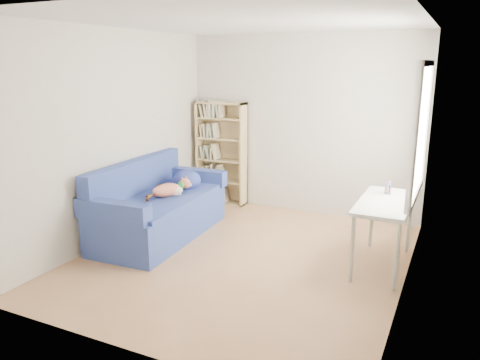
% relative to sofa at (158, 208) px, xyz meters
% --- Properties ---
extents(ground, '(4.00, 4.00, 0.00)m').
position_rel_sofa_xyz_m(ground, '(1.31, -0.20, -0.36)').
color(ground, '#A4734A').
rests_on(ground, ground).
extents(room_shell, '(3.54, 4.04, 2.62)m').
position_rel_sofa_xyz_m(room_shell, '(1.41, -0.17, 1.27)').
color(room_shell, silver).
rests_on(room_shell, ground).
extents(sofa, '(1.04, 2.01, 0.97)m').
position_rel_sofa_xyz_m(sofa, '(0.00, 0.00, 0.00)').
color(sofa, navy).
rests_on(sofa, ground).
extents(bookshelf, '(0.80, 0.25, 1.60)m').
position_rel_sofa_xyz_m(bookshelf, '(0.05, 1.66, 0.38)').
color(bookshelf, tan).
rests_on(bookshelf, ground).
extents(desk, '(0.54, 1.17, 0.75)m').
position_rel_sofa_xyz_m(desk, '(2.77, 0.26, 0.31)').
color(desk, silver).
rests_on(desk, ground).
extents(pen_cup, '(0.08, 0.08, 0.15)m').
position_rel_sofa_xyz_m(pen_cup, '(2.75, 0.57, 0.44)').
color(pen_cup, white).
rests_on(pen_cup, desk).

